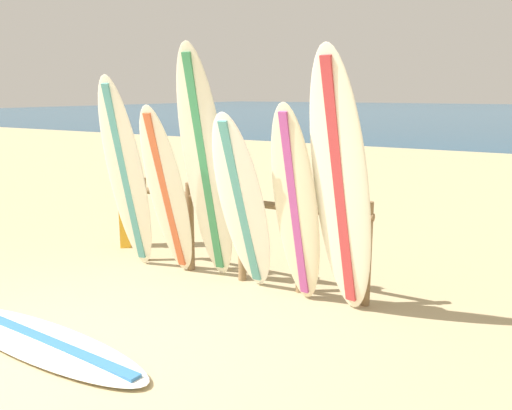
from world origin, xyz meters
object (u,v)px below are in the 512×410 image
object	(u,v)px
surfboard_leaning_left	(167,193)
surfboard_leaning_center_right	(296,207)
surfboard_rack	(242,225)
surfboard_leaning_far_left	(126,176)
surfboard_leaning_center	(242,205)
surfboard_leaning_center_left	(206,168)
surfboard_lying_on_sand	(42,342)
beachgoer_standing	(123,184)
surfboard_leaning_right	(341,188)

from	to	relation	value
surfboard_leaning_left	surfboard_leaning_center_right	xyz separation A→B (m)	(1.58, -0.02, 0.02)
surfboard_rack	surfboard_leaning_far_left	world-z (taller)	surfboard_leaning_far_left
surfboard_leaning_center_right	surfboard_leaning_center	bearing A→B (deg)	-178.61
surfboard_leaning_center_left	surfboard_leaning_center_right	size ratio (longest dim) A/B	1.28
surfboard_lying_on_sand	beachgoer_standing	xyz separation A→B (m)	(-1.50, 2.55, 0.82)
surfboard_leaning_center	surfboard_lying_on_sand	xyz separation A→B (m)	(-0.83, -1.82, -0.91)
surfboard_leaning_center	surfboard_leaning_right	distance (m)	1.10
surfboard_leaning_right	surfboard_lying_on_sand	xyz separation A→B (m)	(-1.89, -1.77, -1.20)
surfboard_leaning_left	surfboard_lying_on_sand	distance (m)	2.08
surfboard_leaning_center_right	surfboard_leaning_left	bearing A→B (deg)	179.35
surfboard_leaning_left	beachgoer_standing	world-z (taller)	surfboard_leaning_left
surfboard_leaning_left	beachgoer_standing	distance (m)	1.51
surfboard_leaning_center	beachgoer_standing	size ratio (longest dim) A/B	1.22
surfboard_leaning_center_left	surfboard_lying_on_sand	size ratio (longest dim) A/B	1.03
surfboard_rack	surfboard_leaning_center_left	bearing A→B (deg)	-134.01
surfboard_leaning_far_left	surfboard_leaning_right	distance (m)	2.62
surfboard_leaning_left	surfboard_leaning_center_left	world-z (taller)	surfboard_leaning_center_left
surfboard_rack	surfboard_leaning_left	distance (m)	0.90
surfboard_leaning_center	surfboard_leaning_center_right	bearing A→B (deg)	1.39
surfboard_leaning_far_left	surfboard_lying_on_sand	size ratio (longest dim) A/B	0.91
surfboard_rack	surfboard_leaning_left	xyz separation A→B (m)	(-0.75, -0.35, 0.34)
surfboard_lying_on_sand	beachgoer_standing	distance (m)	3.07
surfboard_leaning_center	beachgoer_standing	xyz separation A→B (m)	(-2.33, 0.73, -0.09)
surfboard_leaning_center	surfboard_leaning_center_left	bearing A→B (deg)	168.59
beachgoer_standing	surfboard_lying_on_sand	bearing A→B (deg)	-59.50
surfboard_leaning_center_left	surfboard_leaning_left	bearing A→B (deg)	-171.40
surfboard_leaning_left	surfboard_leaning_far_left	bearing A→B (deg)	-176.27
surfboard_leaning_center_left	surfboard_leaning_center_right	distance (m)	1.15
surfboard_rack	beachgoer_standing	bearing A→B (deg)	170.60
surfboard_leaning_left	beachgoer_standing	size ratio (longest dim) A/B	1.25
surfboard_leaning_center_left	surfboard_leaning_center_right	xyz separation A→B (m)	(1.11, -0.09, -0.28)
surfboard_leaning_far_left	surfboard_leaning_center	world-z (taller)	surfboard_leaning_far_left
surfboard_leaning_left	surfboard_rack	bearing A→B (deg)	25.27
surfboard_rack	beachgoer_standing	world-z (taller)	beachgoer_standing
surfboard_leaning_right	beachgoer_standing	size ratio (longest dim) A/B	1.58
surfboard_leaning_left	surfboard_leaning_right	world-z (taller)	surfboard_leaning_right
surfboard_leaning_center	beachgoer_standing	bearing A→B (deg)	162.58
surfboard_leaning_center_right	surfboard_leaning_right	bearing A→B (deg)	-7.79
surfboard_leaning_center_right	surfboard_leaning_right	xyz separation A→B (m)	(0.47, -0.06, 0.24)
surfboard_rack	surfboard_leaning_center_right	distance (m)	0.98
surfboard_leaning_center_right	surfboard_rack	bearing A→B (deg)	156.02
surfboard_leaning_far_left	surfboard_leaning_left	world-z (taller)	surfboard_leaning_far_left
surfboard_leaning_center_left	surfboard_lying_on_sand	distance (m)	2.31
surfboard_leaning_left	beachgoer_standing	xyz separation A→B (m)	(-1.34, 0.70, -0.12)
surfboard_leaning_left	surfboard_leaning_right	xyz separation A→B (m)	(2.06, -0.08, 0.26)
surfboard_rack	surfboard_leaning_center	bearing A→B (deg)	-57.59
surfboard_rack	surfboard_lying_on_sand	bearing A→B (deg)	-104.81
surfboard_leaning_left	surfboard_lying_on_sand	bearing A→B (deg)	-84.86
surfboard_leaning_right	beachgoer_standing	distance (m)	3.50
surfboard_leaning_center_right	surfboard_leaning_right	world-z (taller)	surfboard_leaning_right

